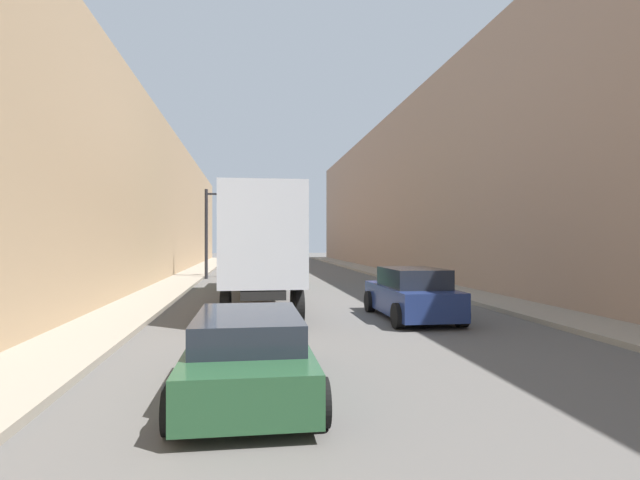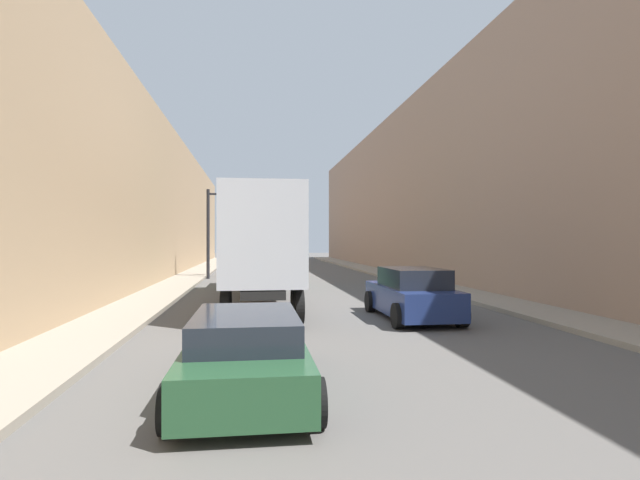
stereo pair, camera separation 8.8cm
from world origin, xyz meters
The scene contains 8 objects.
sidewalk_right centered at (6.62, 30.00, 0.07)m, with size 2.09×80.00×0.15m.
sidewalk_left centered at (-6.62, 30.00, 0.07)m, with size 2.09×80.00×0.15m.
building_right centered at (10.66, 30.00, 5.97)m, with size 6.00×80.00×11.93m.
building_left centered at (-10.66, 30.00, 4.81)m, with size 6.00×80.00×9.62m.
semi_truck centered at (-2.34, 22.82, 2.27)m, with size 2.40×14.43×4.04m.
sedan_car centered at (-2.71, 10.64, 0.62)m, with size 2.05×4.78×1.26m.
suv_car centered at (2.23, 17.34, 0.75)m, with size 2.07×4.55×1.57m.
traffic_signal_gantry centered at (-3.62, 34.60, 4.06)m, with size 6.40×0.35×5.64m.
Camera 2 is at (-2.59, 2.55, 2.40)m, focal length 28.00 mm.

